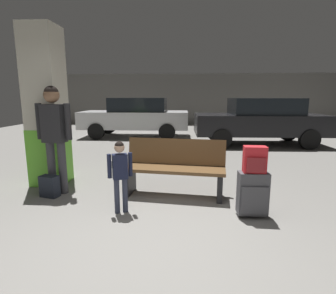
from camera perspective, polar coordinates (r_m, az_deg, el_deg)
ground_plane at (r=6.68m, az=0.16°, el=-3.28°), size 18.00×18.00×0.10m
garage_back_wall at (r=15.33m, az=2.42°, el=10.07°), size 18.00×0.12×2.80m
structural_pillar at (r=5.21m, az=-24.37°, el=7.52°), size 0.57×0.57×2.74m
bench at (r=4.29m, az=1.35°, el=-4.46°), size 1.65×0.71×0.89m
suitcase at (r=3.71m, az=17.54°, el=-9.39°), size 0.39×0.24×0.60m
backpack_bright at (r=3.58m, az=17.94°, el=-2.61°), size 0.28×0.20×0.34m
child at (r=3.64m, az=-10.16°, el=-4.70°), size 0.31×0.19×0.99m
adult at (r=4.62m, az=-23.03°, el=3.66°), size 0.59×0.24×1.73m
backpack_dark_floor at (r=4.67m, az=-23.78°, el=-7.65°), size 0.31×0.25×0.34m
parked_car_near at (r=9.28m, az=18.91°, el=5.44°), size 4.15×1.90×1.51m
parked_car_far at (r=10.60m, az=-6.81°, el=6.52°), size 4.12×1.84×1.51m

